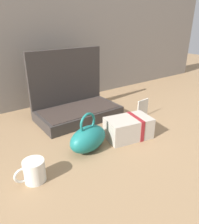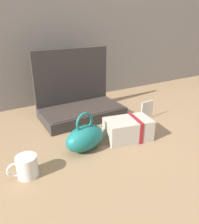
# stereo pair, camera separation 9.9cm
# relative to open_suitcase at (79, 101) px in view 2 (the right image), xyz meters

# --- Properties ---
(ground_plane) EXTENTS (6.00, 6.00, 0.00)m
(ground_plane) POSITION_rel_open_suitcase_xyz_m (-0.03, -0.25, -0.09)
(ground_plane) COLOR #8C6D4C
(open_suitcase) EXTENTS (0.47, 0.27, 0.39)m
(open_suitcase) POSITION_rel_open_suitcase_xyz_m (0.00, 0.00, 0.00)
(open_suitcase) COLOR #332D2B
(open_suitcase) RESTS_ON ground_plane
(teal_pouch_handbag) EXTENTS (0.21, 0.16, 0.18)m
(teal_pouch_handbag) POSITION_rel_open_suitcase_xyz_m (-0.14, -0.36, -0.03)
(teal_pouch_handbag) COLOR #196B66
(teal_pouch_handbag) RESTS_ON ground_plane
(cream_toiletry_bag) EXTENTS (0.24, 0.17, 0.11)m
(cream_toiletry_bag) POSITION_rel_open_suitcase_xyz_m (0.09, -0.38, -0.04)
(cream_toiletry_bag) COLOR #B2A899
(cream_toiletry_bag) RESTS_ON ground_plane
(coffee_mug) EXTENTS (0.11, 0.08, 0.08)m
(coffee_mug) POSITION_rel_open_suitcase_xyz_m (-0.41, -0.41, -0.05)
(coffee_mug) COLOR silver
(coffee_mug) RESTS_ON ground_plane
(info_card_left) EXTENTS (0.09, 0.01, 0.11)m
(info_card_left) POSITION_rel_open_suitcase_xyz_m (0.32, -0.24, -0.04)
(info_card_left) COLOR silver
(info_card_left) RESTS_ON ground_plane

